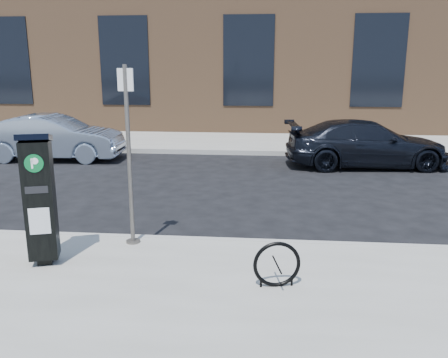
# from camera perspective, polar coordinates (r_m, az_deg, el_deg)

# --- Properties ---
(ground) EXTENTS (120.00, 120.00, 0.00)m
(ground) POSITION_cam_1_polar(r_m,az_deg,el_deg) (7.82, -1.20, -8.16)
(ground) COLOR black
(ground) RESTS_ON ground
(sidewalk_far) EXTENTS (60.00, 12.00, 0.15)m
(sidewalk_far) POSITION_cam_1_polar(r_m,az_deg,el_deg) (21.41, 3.11, 6.12)
(sidewalk_far) COLOR gray
(sidewalk_far) RESTS_ON ground
(curb_near) EXTENTS (60.00, 0.12, 0.16)m
(curb_near) POSITION_cam_1_polar(r_m,az_deg,el_deg) (7.77, -1.22, -7.70)
(curb_near) COLOR #9E9B93
(curb_near) RESTS_ON ground
(curb_far) EXTENTS (60.00, 0.12, 0.16)m
(curb_far) POSITION_cam_1_polar(r_m,az_deg,el_deg) (15.51, 2.19, 3.19)
(curb_far) COLOR #9E9B93
(curb_far) RESTS_ON ground
(building) EXTENTS (28.00, 10.05, 8.25)m
(building) POSITION_cam_1_polar(r_m,az_deg,el_deg) (24.25, 3.55, 16.65)
(building) COLOR brown
(building) RESTS_ON ground
(parking_kiosk) EXTENTS (0.52, 0.49, 1.87)m
(parking_kiosk) POSITION_cam_1_polar(r_m,az_deg,el_deg) (7.01, -21.30, -2.15)
(parking_kiosk) COLOR black
(parking_kiosk) RESTS_ON sidewalk_near
(sign_pole) EXTENTS (0.24, 0.22, 2.75)m
(sign_pole) POSITION_cam_1_polar(r_m,az_deg,el_deg) (7.35, -11.34, 2.51)
(sign_pole) COLOR #58534D
(sign_pole) RESTS_ON sidewalk_near
(bike_rack) EXTENTS (0.61, 0.16, 0.61)m
(bike_rack) POSITION_cam_1_polar(r_m,az_deg,el_deg) (6.11, 6.38, -10.20)
(bike_rack) COLOR black
(bike_rack) RESTS_ON sidewalk_near
(car_silver) EXTENTS (4.29, 1.69, 1.39)m
(car_silver) POSITION_cam_1_polar(r_m,az_deg,el_deg) (15.54, -19.86, 4.72)
(car_silver) COLOR #808FA3
(car_silver) RESTS_ON ground
(car_dark) EXTENTS (4.74, 2.26, 1.33)m
(car_dark) POSITION_cam_1_polar(r_m,az_deg,el_deg) (14.25, 16.74, 4.09)
(car_dark) COLOR black
(car_dark) RESTS_ON ground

